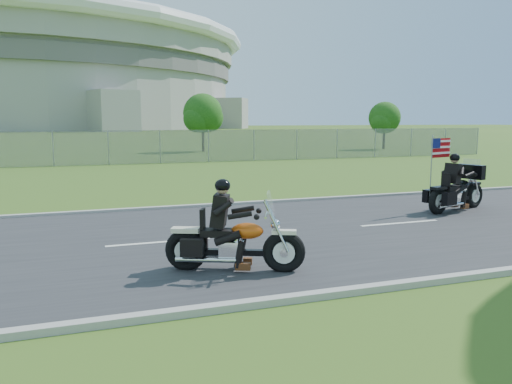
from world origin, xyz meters
name	(u,v)px	position (x,y,z in m)	size (l,w,h in m)	color
ground	(249,237)	(0.00, 0.00, 0.00)	(420.00, 420.00, 0.00)	#31551A
road	(249,236)	(0.00, 0.00, 0.02)	(120.00, 8.00, 0.04)	#28282B
curb_north	(206,206)	(0.00, 4.05, 0.05)	(120.00, 0.18, 0.12)	#9E9B93
curb_south	(334,294)	(0.00, -4.05, 0.05)	(120.00, 0.18, 0.12)	#9E9B93
fence	(53,149)	(-5.00, 20.00, 1.00)	(60.00, 0.03, 2.00)	gray
stadium	(25,79)	(-20.00, 170.00, 15.58)	(140.40, 140.40, 29.20)	#A3A099
tree_fence_near	(203,115)	(6.04, 30.04, 2.97)	(3.52, 3.28, 4.75)	#382316
tree_fence_far	(385,119)	(22.04, 28.03, 2.64)	(3.08, 2.87, 4.20)	#382316
motorcycle_lead	(232,243)	(-1.09, -2.39, 0.52)	(2.30, 1.22, 1.64)	black
motorcycle_follow	(457,192)	(6.59, 1.00, 0.58)	(2.46, 1.15, 2.10)	black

